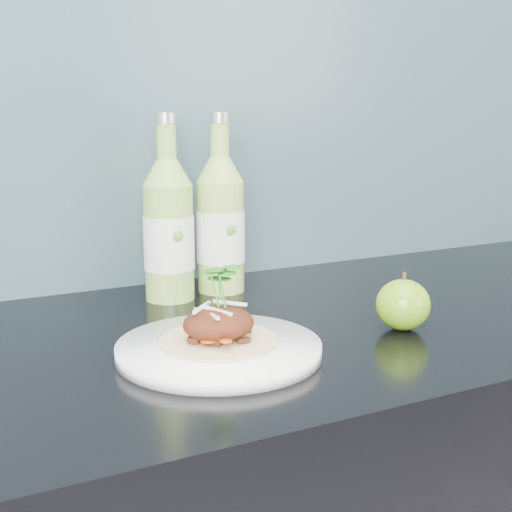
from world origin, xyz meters
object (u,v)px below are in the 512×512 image
at_px(dinner_plate, 219,349).
at_px(green_apple, 403,305).
at_px(cider_bottle_right, 221,225).
at_px(cider_bottle_left, 169,230).

distance_m(dinner_plate, green_apple, 0.26).
relative_size(green_apple, cider_bottle_right, 0.31).
xyz_separation_m(green_apple, cider_bottle_left, (-0.21, 0.28, 0.07)).
relative_size(dinner_plate, green_apple, 3.05).
bearing_deg(cider_bottle_right, dinner_plate, -104.30).
xyz_separation_m(dinner_plate, cider_bottle_left, (0.04, 0.26, 0.10)).
height_order(dinner_plate, cider_bottle_right, cider_bottle_right).
height_order(green_apple, cider_bottle_right, cider_bottle_right).
relative_size(cider_bottle_left, cider_bottle_right, 1.00).
bearing_deg(dinner_plate, green_apple, -4.12).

